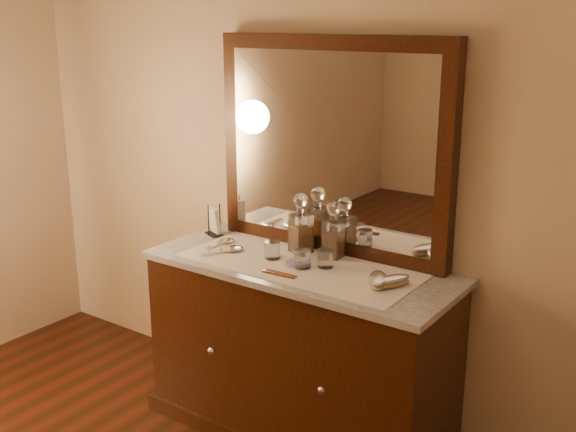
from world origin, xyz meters
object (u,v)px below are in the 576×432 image
Objects in this scene: pin_dish at (295,263)px; brush_near at (378,280)px; decanter_left at (301,230)px; comb at (279,274)px; hand_mirror_inner at (229,249)px; brush_far at (393,281)px; hand_mirror_outer at (224,242)px; mirror_frame at (331,147)px; napkin_rack at (214,223)px; decanter_right at (333,236)px; dresser_cabinet at (300,353)px.

pin_dish is 0.48× the size of brush_near.
pin_dish is 0.21m from decanter_left.
comb is 0.40m from hand_mirror_inner.
brush_far is 0.93× the size of hand_mirror_outer.
hand_mirror_inner is (-0.28, -0.19, -0.10)m from decanter_left.
napkin_rack is at bearing -167.57° from mirror_frame.
hand_mirror_outer is (-0.55, -0.13, -0.10)m from decanter_right.
brush_near is 0.06m from brush_far.
hand_mirror_inner is at bearing -176.56° from brush_far.
brush_near reaches higher than pin_dish.
hand_mirror_outer reaches higher than dresser_cabinet.
brush_far is at bearing -1.67° from hand_mirror_outer.
decanter_right is at bearing 157.34° from brush_far.
napkin_rack is 1.03m from brush_near.
comb is 0.57× the size of decanter_left.
hand_mirror_outer is at bearing -33.38° from napkin_rack.
brush_near reaches higher than brush_far.
dresser_cabinet is at bearing 70.65° from pin_dish.
dresser_cabinet is 8.65× the size of comb.
comb is 0.68m from napkin_rack.
decanter_right is at bearing 25.31° from hand_mirror_inner.
decanter_right is at bearing 3.78° from napkin_rack.
hand_mirror_inner is at bearing -146.64° from decanter_left.
mirror_frame is 7.41× the size of comb.
decanter_left is (-0.09, 0.13, 0.55)m from dresser_cabinet.
comb is at bearing -102.12° from decanter_right.
brush_near reaches higher than hand_mirror_outer.
hand_mirror_outer is at bearing 141.73° from hand_mirror_inner.
dresser_cabinet is 0.58m from decanter_left.
mirror_frame is 0.41m from decanter_left.
napkin_rack is (-0.61, 0.11, 0.50)m from dresser_cabinet.
brush_far is at bearing 29.54° from brush_near.
comb is at bearing -83.61° from pin_dish.
mirror_frame is (0.00, 0.25, 0.94)m from dresser_cabinet.
pin_dish is at bearing 93.19° from comb.
dresser_cabinet is 0.57m from decanter_right.
hand_mirror_outer is at bearing -166.17° from decanter_right.
comb is 0.33m from decanter_left.
dresser_cabinet is 0.45m from pin_dish.
comb is at bearing -16.76° from hand_mirror_inner.
brush_near reaches higher than hand_mirror_inner.
napkin_rack reaches higher than hand_mirror_outer.
dresser_cabinet is 6.33× the size of hand_mirror_inner.
pin_dish is 0.23m from decanter_right.
hand_mirror_outer is (-0.38, -0.11, -0.10)m from decanter_left.
decanter_right reaches higher than napkin_rack.
pin_dish is 0.50× the size of brush_far.
mirror_frame reaches higher than decanter_left.
dresser_cabinet is 0.59m from hand_mirror_inner.
pin_dish is at bearing -176.93° from brush_far.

